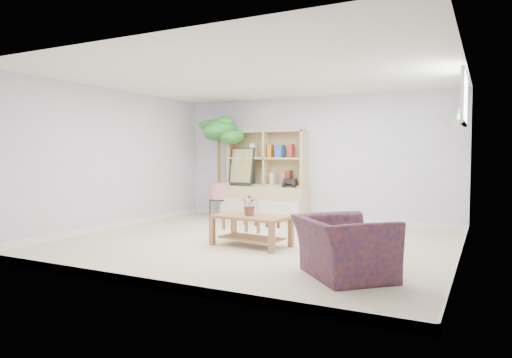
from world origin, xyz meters
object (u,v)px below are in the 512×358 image
at_px(storage_unit, 264,175).
at_px(coffee_table, 251,231).
at_px(floor_tree, 219,166).
at_px(armchair, 343,243).

bearing_deg(storage_unit, coffee_table, -67.71).
xyz_separation_m(floor_tree, armchair, (3.56, -3.29, -0.69)).
bearing_deg(floor_tree, armchair, -42.79).
height_order(storage_unit, floor_tree, floor_tree).
xyz_separation_m(coffee_table, armchair, (1.61, -1.00, 0.14)).
distance_m(storage_unit, armchair, 4.39).
relative_size(coffee_table, floor_tree, 0.51).
height_order(coffee_table, armchair, armchair).
distance_m(storage_unit, floor_tree, 0.96).
distance_m(storage_unit, coffee_table, 2.77).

